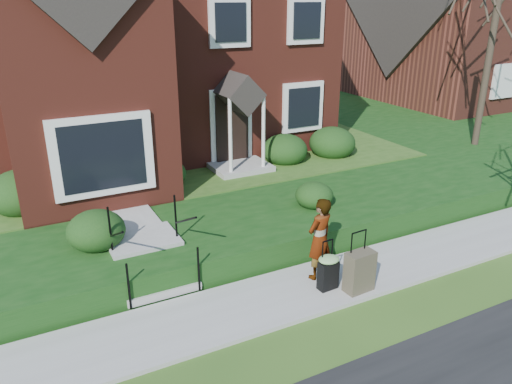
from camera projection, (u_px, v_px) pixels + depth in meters
ground at (307, 291)px, 9.51m from camera, size 120.00×120.00×0.00m
sidewalk at (307, 289)px, 9.50m from camera, size 60.00×1.60×0.08m
terrace at (244, 128)px, 20.13m from camera, size 44.00×20.00×0.60m
walkway at (113, 196)px, 12.35m from camera, size 1.20×6.00×0.06m
front_steps at (149, 256)px, 9.80m from camera, size 1.40×2.02×1.50m
foundation_shrubs at (203, 167)px, 13.04m from camera, size 10.35×4.34×1.07m
woman at (320, 239)px, 9.55m from camera, size 0.69×0.55×1.66m
suitcase_black at (328, 270)px, 9.31m from camera, size 0.43×0.36×0.99m
suitcase_olive at (360, 271)px, 9.26m from camera, size 0.57×0.34×1.19m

